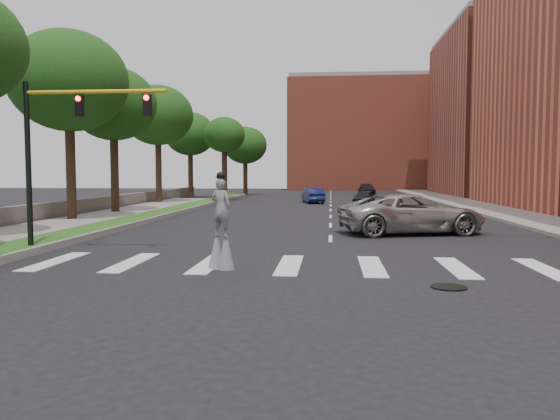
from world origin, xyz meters
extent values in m
plane|color=black|center=(0.00, 0.00, 0.00)|extent=(160.00, 160.00, 0.00)
cube|color=#225317|center=(-11.50, 20.00, 0.12)|extent=(2.00, 60.00, 0.25)
cube|color=gray|center=(-10.45, 20.00, 0.14)|extent=(0.20, 60.00, 0.28)
cube|color=gray|center=(-14.50, 10.00, 0.09)|extent=(4.00, 60.00, 0.18)
cube|color=gray|center=(12.50, 25.00, 0.09)|extent=(5.00, 90.00, 0.18)
cube|color=#5F5951|center=(-17.00, 22.00, 0.55)|extent=(0.50, 56.00, 1.10)
cylinder|color=black|center=(3.00, -2.00, 0.02)|extent=(0.90, 0.90, 0.04)
cube|color=#A04D3B|center=(22.00, 54.00, 10.00)|extent=(16.00, 22.00, 20.00)
cube|color=#C4573D|center=(6.00, 78.00, 9.00)|extent=(26.00, 14.00, 18.00)
cylinder|color=black|center=(-11.00, 3.00, 3.10)|extent=(0.20, 0.20, 6.20)
cylinder|color=gold|center=(-8.40, 3.00, 5.80)|extent=(5.20, 0.14, 0.14)
cube|color=black|center=(-9.00, 3.00, 5.30)|extent=(0.28, 0.18, 0.75)
cylinder|color=#FF0C0C|center=(-9.00, 2.90, 5.55)|extent=(0.18, 0.06, 0.18)
cube|color=black|center=(-6.50, 3.00, 5.30)|extent=(0.28, 0.18, 0.75)
cylinder|color=#FF0C0C|center=(-6.50, 2.90, 5.55)|extent=(0.18, 0.06, 0.18)
cylinder|color=black|center=(-3.14, 0.09, 0.48)|extent=(0.07, 0.07, 0.96)
cylinder|color=black|center=(-3.44, 0.18, 0.48)|extent=(0.07, 0.07, 0.96)
cone|color=slate|center=(-3.14, 0.09, 0.60)|extent=(0.52, 0.52, 1.19)
cone|color=slate|center=(-3.44, 0.18, 0.60)|extent=(0.52, 0.52, 1.19)
imported|color=slate|center=(-3.29, 0.13, 1.85)|extent=(0.76, 0.61, 1.80)
sphere|color=black|center=(-3.29, 0.13, 2.81)|extent=(0.26, 0.26, 0.26)
cylinder|color=black|center=(-3.29, 0.13, 2.76)|extent=(0.34, 0.34, 0.02)
cube|color=yellow|center=(-3.25, 0.27, 2.35)|extent=(0.22, 0.05, 0.10)
imported|color=#A29F99|center=(3.85, 10.31, 0.95)|extent=(7.40, 4.75, 1.90)
imported|color=black|center=(2.90, 32.23, 0.66)|extent=(2.39, 4.15, 1.33)
imported|color=navy|center=(-1.67, 35.63, 0.72)|extent=(2.44, 4.59, 1.44)
imported|color=black|center=(4.75, 56.66, 0.70)|extent=(2.10, 4.87, 1.40)
cylinder|color=black|center=(-15.29, 14.95, 3.26)|extent=(0.56, 0.56, 6.52)
ellipsoid|color=#143911|center=(-15.29, 14.95, 8.24)|extent=(6.90, 6.90, 5.86)
cylinder|color=black|center=(-15.04, 20.90, 3.08)|extent=(0.56, 0.56, 6.16)
ellipsoid|color=#143911|center=(-15.04, 20.90, 7.64)|extent=(5.94, 5.94, 5.05)
cylinder|color=black|center=(-15.67, 32.66, 3.24)|extent=(0.56, 0.56, 6.48)
ellipsoid|color=#143911|center=(-15.67, 32.66, 8.08)|extent=(6.39, 6.39, 5.43)
cylinder|color=black|center=(-15.63, 43.91, 2.88)|extent=(0.56, 0.56, 5.76)
ellipsoid|color=#143911|center=(-15.63, 43.91, 7.17)|extent=(5.64, 5.64, 4.80)
cylinder|color=black|center=(-10.72, 38.52, 2.82)|extent=(0.56, 0.56, 5.64)
ellipsoid|color=#143911|center=(-10.72, 38.52, 6.69)|extent=(4.19, 4.19, 3.56)
cylinder|color=black|center=(-10.71, 51.99, 2.46)|extent=(0.56, 0.56, 4.91)
ellipsoid|color=#143911|center=(-10.71, 51.99, 6.28)|extent=(5.48, 5.48, 4.66)
camera|label=1|loc=(-0.01, -16.00, 2.94)|focal=35.00mm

